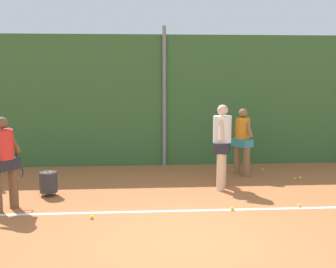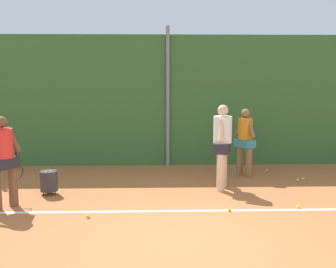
{
  "view_description": "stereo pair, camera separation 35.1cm",
  "coord_description": "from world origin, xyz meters",
  "views": [
    {
      "loc": [
        -0.7,
        -6.18,
        2.53
      ],
      "look_at": [
        -0.07,
        2.84,
        1.22
      ],
      "focal_mm": 45.65,
      "sensor_mm": 36.0,
      "label": 1
    },
    {
      "loc": [
        -0.35,
        -6.2,
        2.53
      ],
      "look_at": [
        -0.07,
        2.84,
        1.22
      ],
      "focal_mm": 45.65,
      "sensor_mm": 36.0,
      "label": 2
    }
  ],
  "objects": [
    {
      "name": "tennis_ball_9",
      "position": [
        3.15,
        3.52,
        0.03
      ],
      "size": [
        0.07,
        0.07,
        0.07
      ],
      "primitive_type": "sphere",
      "color": "#CCDB33",
      "rests_on": "ground_plane"
    },
    {
      "name": "tennis_ball_5",
      "position": [
        -2.69,
        3.22,
        0.03
      ],
      "size": [
        0.07,
        0.07,
        0.07
      ],
      "primitive_type": "sphere",
      "color": "#CCDB33",
      "rests_on": "ground_plane"
    },
    {
      "name": "tennis_ball_7",
      "position": [
        -1.53,
        1.04,
        0.03
      ],
      "size": [
        0.07,
        0.07,
        0.07
      ],
      "primitive_type": "sphere",
      "color": "#CCDB33",
      "rests_on": "ground_plane"
    },
    {
      "name": "player_foreground_near",
      "position": [
        -3.16,
        1.65,
        0.97
      ],
      "size": [
        0.56,
        0.67,
        1.74
      ],
      "rotation": [
        0.0,
        0.0,
        0.87
      ],
      "color": "brown",
      "rests_on": "ground_plane"
    },
    {
      "name": "hedge_fence_backdrop",
      "position": [
        0.0,
        5.44,
        1.76
      ],
      "size": [
        17.44,
        0.25,
        3.52
      ],
      "primitive_type": "cube",
      "color": "#386633",
      "rests_on": "ground_plane"
    },
    {
      "name": "player_midcourt",
      "position": [
        1.11,
        2.87,
        1.03
      ],
      "size": [
        0.45,
        0.83,
        1.84
      ],
      "rotation": [
        0.0,
        0.0,
        1.29
      ],
      "color": "beige",
      "rests_on": "ground_plane"
    },
    {
      "name": "ball_hopper",
      "position": [
        -2.56,
        2.53,
        0.29
      ],
      "size": [
        0.36,
        0.36,
        0.51
      ],
      "color": "#2D2D33",
      "rests_on": "ground_plane"
    },
    {
      "name": "fence_post_center",
      "position": [
        0.0,
        5.26,
        1.87
      ],
      "size": [
        0.1,
        0.1,
        3.74
      ],
      "primitive_type": "cylinder",
      "color": "gray",
      "rests_on": "ground_plane"
    },
    {
      "name": "player_backcourt_far",
      "position": [
        1.84,
        4.0,
        0.93
      ],
      "size": [
        0.49,
        0.62,
        1.66
      ],
      "rotation": [
        0.0,
        0.0,
        2.08
      ],
      "color": "#8C603D",
      "rests_on": "ground_plane"
    },
    {
      "name": "court_baseline_paint",
      "position": [
        0.0,
        1.36,
        0.0
      ],
      "size": [
        12.75,
        0.1,
        0.01
      ],
      "primitive_type": "cube",
      "color": "white",
      "rests_on": "ground_plane"
    },
    {
      "name": "tennis_ball_2",
      "position": [
        1.02,
        1.33,
        0.03
      ],
      "size": [
        0.07,
        0.07,
        0.07
      ],
      "primitive_type": "sphere",
      "color": "#CCDB33",
      "rests_on": "ground_plane"
    },
    {
      "name": "tennis_ball_1",
      "position": [
        2.99,
        3.43,
        0.03
      ],
      "size": [
        0.07,
        0.07,
        0.07
      ],
      "primitive_type": "sphere",
      "color": "#CCDB33",
      "rests_on": "ground_plane"
    },
    {
      "name": "tennis_ball_8",
      "position": [
        2.33,
        1.43,
        0.03
      ],
      "size": [
        0.07,
        0.07,
        0.07
      ],
      "primitive_type": "sphere",
      "color": "#CCDB33",
      "rests_on": "ground_plane"
    },
    {
      "name": "ground_plane",
      "position": [
        0.0,
        1.59,
        0.0
      ],
      "size": [
        26.84,
        26.84,
        0.0
      ],
      "primitive_type": "plane",
      "color": "#B76638"
    },
    {
      "name": "tennis_ball_3",
      "position": [
        2.52,
        4.45,
        0.03
      ],
      "size": [
        0.07,
        0.07,
        0.07
      ],
      "primitive_type": "sphere",
      "color": "#CCDB33",
      "rests_on": "ground_plane"
    }
  ]
}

